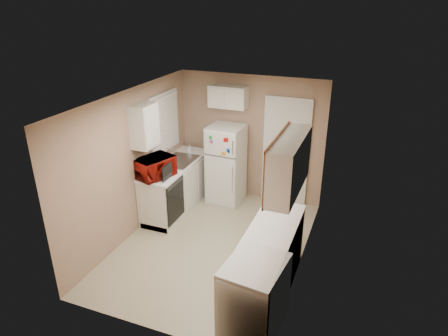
% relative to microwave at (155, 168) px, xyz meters
% --- Properties ---
extents(floor, '(3.80, 3.80, 0.00)m').
position_rel_microwave_xyz_m(floor, '(1.15, -0.28, -1.05)').
color(floor, beige).
rests_on(floor, ground).
extents(ceiling, '(3.80, 3.80, 0.00)m').
position_rel_microwave_xyz_m(ceiling, '(1.15, -0.28, 1.35)').
color(ceiling, white).
rests_on(ceiling, floor).
extents(wall_left, '(3.80, 3.80, 0.00)m').
position_rel_microwave_xyz_m(wall_left, '(-0.25, -0.28, 0.15)').
color(wall_left, tan).
rests_on(wall_left, floor).
extents(wall_right, '(3.80, 3.80, 0.00)m').
position_rel_microwave_xyz_m(wall_right, '(2.55, -0.28, 0.15)').
color(wall_right, tan).
rests_on(wall_right, floor).
extents(wall_back, '(2.80, 2.80, 0.00)m').
position_rel_microwave_xyz_m(wall_back, '(1.15, 1.62, 0.15)').
color(wall_back, tan).
rests_on(wall_back, floor).
extents(wall_front, '(2.80, 2.80, 0.00)m').
position_rel_microwave_xyz_m(wall_front, '(1.15, -2.18, 0.15)').
color(wall_front, tan).
rests_on(wall_front, floor).
extents(left_counter, '(0.60, 1.80, 0.90)m').
position_rel_microwave_xyz_m(left_counter, '(0.05, 0.62, -0.60)').
color(left_counter, silver).
rests_on(left_counter, floor).
extents(dishwasher, '(0.03, 0.58, 0.72)m').
position_rel_microwave_xyz_m(dishwasher, '(0.34, 0.02, -0.56)').
color(dishwasher, black).
rests_on(dishwasher, floor).
extents(sink, '(0.54, 0.74, 0.16)m').
position_rel_microwave_xyz_m(sink, '(0.05, 0.77, -0.19)').
color(sink, gray).
rests_on(sink, left_counter).
extents(microwave, '(0.70, 0.53, 0.41)m').
position_rel_microwave_xyz_m(microwave, '(0.00, 0.00, 0.00)').
color(microwave, maroon).
rests_on(microwave, left_counter).
extents(soap_bottle, '(0.09, 0.09, 0.17)m').
position_rel_microwave_xyz_m(soap_bottle, '(0.07, 1.19, -0.05)').
color(soap_bottle, white).
rests_on(soap_bottle, left_counter).
extents(window_blinds, '(0.10, 0.98, 1.08)m').
position_rel_microwave_xyz_m(window_blinds, '(-0.21, 0.77, 0.55)').
color(window_blinds, silver).
rests_on(window_blinds, wall_left).
extents(upper_cabinet_left, '(0.30, 0.45, 0.70)m').
position_rel_microwave_xyz_m(upper_cabinet_left, '(-0.10, -0.06, 0.75)').
color(upper_cabinet_left, silver).
rests_on(upper_cabinet_left, wall_left).
extents(refrigerator, '(0.65, 0.63, 1.51)m').
position_rel_microwave_xyz_m(refrigerator, '(0.80, 1.23, -0.29)').
color(refrigerator, silver).
rests_on(refrigerator, floor).
extents(cabinet_over_fridge, '(0.70, 0.30, 0.40)m').
position_rel_microwave_xyz_m(cabinet_over_fridge, '(0.75, 1.47, 0.95)').
color(cabinet_over_fridge, silver).
rests_on(cabinet_over_fridge, wall_back).
extents(interior_door, '(0.86, 0.06, 2.08)m').
position_rel_microwave_xyz_m(interior_door, '(1.85, 1.58, -0.03)').
color(interior_door, silver).
rests_on(interior_door, floor).
extents(right_counter, '(0.60, 2.00, 0.90)m').
position_rel_microwave_xyz_m(right_counter, '(2.25, -1.08, -0.60)').
color(right_counter, silver).
rests_on(right_counter, floor).
extents(stove, '(0.71, 0.84, 0.95)m').
position_rel_microwave_xyz_m(stove, '(2.27, -1.71, -0.58)').
color(stove, silver).
rests_on(stove, floor).
extents(upper_cabinet_right, '(0.30, 1.20, 0.70)m').
position_rel_microwave_xyz_m(upper_cabinet_right, '(2.40, -0.78, 0.75)').
color(upper_cabinet_right, silver).
rests_on(upper_cabinet_right, wall_right).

